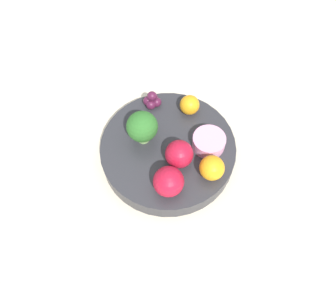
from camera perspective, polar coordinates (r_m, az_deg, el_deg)
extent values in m
plane|color=gray|center=(0.60, 0.00, -3.12)|extent=(6.00, 6.00, 0.00)
cube|color=beige|center=(0.59, 0.00, -2.65)|extent=(1.20, 1.20, 0.02)
cylinder|color=#2D2D33|center=(0.57, 0.00, -1.38)|extent=(0.23, 0.23, 0.03)
cylinder|color=#8CB76B|center=(0.55, -4.27, 1.19)|extent=(0.02, 0.02, 0.02)
sphere|color=#2D6B28|center=(0.53, -4.46, 2.84)|extent=(0.05, 0.05, 0.05)
sphere|color=#B7142D|center=(0.50, 0.10, -6.90)|extent=(0.05, 0.05, 0.05)
sphere|color=#B7142D|center=(0.52, 1.97, -2.11)|extent=(0.05, 0.05, 0.05)
sphere|color=orange|center=(0.51, 7.65, -4.50)|extent=(0.04, 0.04, 0.04)
sphere|color=orange|center=(0.58, 3.78, 6.46)|extent=(0.04, 0.04, 0.04)
sphere|color=#511938|center=(0.60, -2.61, 7.67)|extent=(0.02, 0.02, 0.02)
sphere|color=#511938|center=(0.60, -3.52, 7.15)|extent=(0.02, 0.02, 0.02)
sphere|color=#511938|center=(0.59, -3.00, 6.51)|extent=(0.02, 0.02, 0.02)
sphere|color=#511938|center=(0.60, -2.00, 6.95)|extent=(0.02, 0.02, 0.02)
sphere|color=#511938|center=(0.59, -2.81, 7.97)|extent=(0.02, 0.02, 0.02)
cylinder|color=#EA9EC6|center=(0.55, 7.13, 0.03)|extent=(0.06, 0.06, 0.02)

